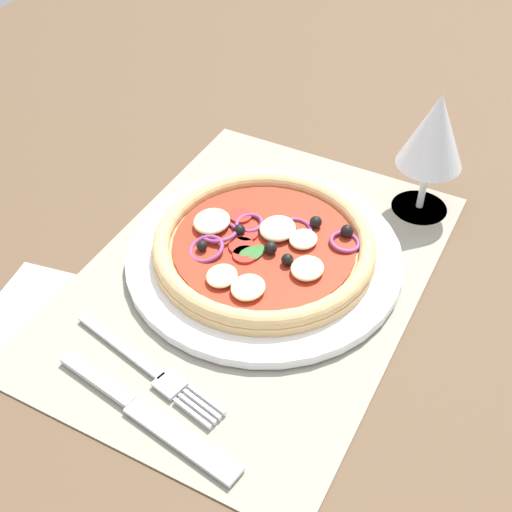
{
  "coord_description": "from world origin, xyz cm",
  "views": [
    {
      "loc": [
        44.19,
        23.58,
        50.36
      ],
      "look_at": [
        -0.79,
        0.0,
        2.48
      ],
      "focal_mm": 48.07,
      "sensor_mm": 36.0,
      "label": 1
    }
  ],
  "objects": [
    {
      "name": "fork",
      "position": [
        15.13,
        -2.07,
        0.62
      ],
      "size": [
        5.52,
        17.88,
        0.44
      ],
      "rotation": [
        0.0,
        0.0,
        1.34
      ],
      "color": "silver",
      "rests_on": "placemat"
    },
    {
      "name": "napkin",
      "position": [
        14.06,
        -16.29,
        0.18
      ],
      "size": [
        13.15,
        12.21,
        0.36
      ],
      "primitive_type": "cube",
      "rotation": [
        0.0,
        0.0,
        0.17
      ],
      "color": "silver",
      "rests_on": "ground_plane"
    },
    {
      "name": "plate",
      "position": [
        -2.62,
        0.34,
        0.94
      ],
      "size": [
        29.0,
        29.0,
        1.08
      ],
      "primitive_type": "cylinder",
      "color": "white",
      "rests_on": "placemat"
    },
    {
      "name": "knife",
      "position": [
        19.18,
        -0.02,
        0.65
      ],
      "size": [
        4.87,
        20.0,
        0.62
      ],
      "rotation": [
        0.0,
        0.0,
        1.41
      ],
      "color": "silver",
      "rests_on": "placemat"
    },
    {
      "name": "pizza",
      "position": [
        -2.56,
        0.3,
        2.59
      ],
      "size": [
        23.24,
        23.24,
        2.65
      ],
      "color": "tan",
      "rests_on": "plate"
    },
    {
      "name": "placemat",
      "position": [
        0.0,
        0.0,
        0.2
      ],
      "size": [
        45.84,
        32.63,
        0.4
      ],
      "primitive_type": "cube",
      "color": "gray",
      "rests_on": "ground_plane"
    },
    {
      "name": "wine_glass",
      "position": [
        -18.94,
        11.77,
        10.33
      ],
      "size": [
        7.2,
        7.2,
        14.9
      ],
      "color": "silver",
      "rests_on": "ground_plane"
    },
    {
      "name": "ground_plane",
      "position": [
        0.0,
        0.0,
        -1.2
      ],
      "size": [
        190.0,
        140.0,
        2.4
      ],
      "primitive_type": "cube",
      "color": "brown"
    }
  ]
}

